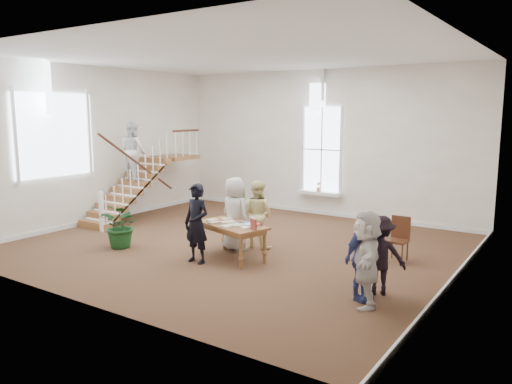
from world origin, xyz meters
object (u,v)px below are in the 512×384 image
Objects in this scene: person_yellow at (258,214)px; side_chair at (399,236)px; library_table at (232,228)px; elderly_woman at (235,214)px; woman_cluster_a at (362,257)px; police_officer at (197,224)px; woman_cluster_c at (366,259)px; woman_cluster_b at (380,255)px; floor_plant at (122,226)px.

side_chair is (3.16, 0.80, -0.27)m from person_yellow.
side_chair reaches higher than library_table.
elderly_woman is at bearing 137.87° from library_table.
elderly_woman is at bearing 82.22° from woman_cluster_a.
person_yellow is at bearing 80.12° from police_officer.
elderly_woman reaches higher than police_officer.
woman_cluster_a is 0.95× the size of woman_cluster_c.
elderly_woman is at bearing 88.42° from police_officer.
woman_cluster_a is 1.08× the size of woman_cluster_b.
person_yellow is at bearing -164.78° from side_chair.
police_officer reaches higher than side_chair.
woman_cluster_a is 1.44× the size of floor_plant.
floor_plant is 6.39m from side_chair.
police_officer is 0.99× the size of elderly_woman.
woman_cluster_a is at bearing -172.96° from woman_cluster_c.
woman_cluster_c is at bearing 171.08° from elderly_woman.
person_yellow is 3.27m from side_chair.
library_table is 1.89× the size of side_chair.
police_officer is at bearing 79.86° from person_yellow.
side_chair is (3.09, 1.90, -0.16)m from library_table.
library_table is 1.29× the size of woman_cluster_b.
floor_plant reaches higher than library_table.
woman_cluster_c reaches higher than library_table.
library_table is 3.46m from woman_cluster_b.
woman_cluster_a is (3.30, -0.74, 0.07)m from library_table.
woman_cluster_c is at bearing -1.22° from police_officer.
floor_plant is at bearing -121.33° from woman_cluster_c.
library_table is at bearing -30.38° from woman_cluster_b.
woman_cluster_c is (3.92, -0.29, -0.05)m from police_officer.
elderly_woman reaches higher than library_table.
library_table is 1.71× the size of floor_plant.
woman_cluster_c is at bearing 64.42° from woman_cluster_b.
library_table is 1.14× the size of person_yellow.
side_chair is at bearing 38.66° from police_officer.
person_yellow is 3.78m from woman_cluster_b.
police_officer is at bearing 100.92° from woman_cluster_a.
police_officer is 1.21× the size of woman_cluster_b.
police_officer is (-0.47, -0.65, 0.16)m from library_table.
side_chair is at bearing -163.01° from person_yellow.
woman_cluster_a is 1.58× the size of side_chair.
floor_plant is at bearing -174.88° from police_officer.
elderly_woman reaches higher than person_yellow.
elderly_woman is 1.12× the size of woman_cluster_a.
police_officer reaches higher than woman_cluster_c.
police_officer is 1.11× the size of woman_cluster_a.
woman_cluster_b is (3.92, 0.36, -0.15)m from police_officer.
elderly_woman reaches higher than side_chair.
police_officer is 1.25m from elderly_woman.
floor_plant is (-2.26, -0.08, -0.32)m from police_officer.
woman_cluster_c is at bearing -131.26° from woman_cluster_a.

